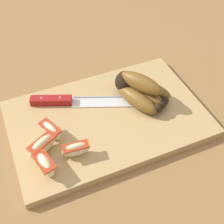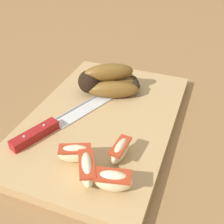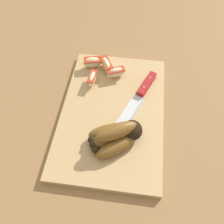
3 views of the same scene
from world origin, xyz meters
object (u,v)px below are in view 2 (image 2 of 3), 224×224
(apple_wedge_near, at_px, (120,150))
(apple_wedge_middle, at_px, (87,169))
(banana_bunch, at_px, (108,82))
(chefs_knife, at_px, (55,124))
(apple_wedge_extra, at_px, (74,153))
(apple_wedge_far, at_px, (113,181))

(apple_wedge_near, height_order, apple_wedge_middle, apple_wedge_middle)
(banana_bunch, distance_m, chefs_knife, 0.17)
(apple_wedge_middle, distance_m, apple_wedge_extra, 0.05)
(chefs_knife, bearing_deg, banana_bunch, -17.97)
(banana_bunch, distance_m, apple_wedge_near, 0.22)
(apple_wedge_near, relative_size, apple_wedge_extra, 0.97)
(banana_bunch, relative_size, apple_wedge_near, 2.37)
(apple_wedge_near, xyz_separation_m, apple_wedge_middle, (-0.06, 0.03, 0.00))
(apple_wedge_near, distance_m, apple_wedge_far, 0.07)
(apple_wedge_near, height_order, apple_wedge_extra, apple_wedge_extra)
(apple_wedge_middle, bearing_deg, apple_wedge_near, -29.83)
(chefs_knife, xyz_separation_m, apple_wedge_extra, (-0.07, -0.08, 0.01))
(apple_wedge_middle, xyz_separation_m, apple_wedge_extra, (0.03, 0.04, -0.00))
(chefs_knife, relative_size, apple_wedge_far, 4.17)
(apple_wedge_extra, bearing_deg, apple_wedge_middle, -125.53)
(apple_wedge_near, bearing_deg, banana_bunch, 26.90)
(chefs_knife, xyz_separation_m, apple_wedge_near, (-0.04, -0.15, 0.01))
(chefs_knife, distance_m, apple_wedge_near, 0.16)
(apple_wedge_extra, bearing_deg, banana_bunch, 7.00)
(banana_bunch, height_order, apple_wedge_extra, banana_bunch)
(banana_bunch, bearing_deg, apple_wedge_middle, -165.84)
(banana_bunch, relative_size, chefs_knife, 0.54)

